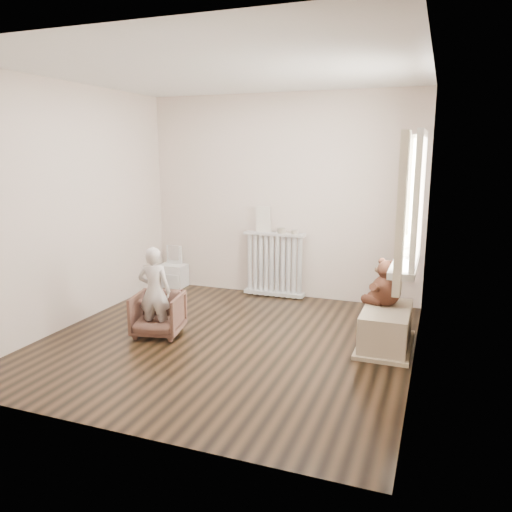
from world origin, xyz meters
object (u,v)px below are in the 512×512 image
(radiator, at_px, (274,267))
(teddy_bear, at_px, (387,277))
(child, at_px, (154,292))
(toy_bench, at_px, (386,327))
(plush_cat, at_px, (406,248))
(armchair, at_px, (158,314))
(toy_vanity, at_px, (173,267))

(radiator, height_order, teddy_bear, teddy_bear)
(child, bearing_deg, toy_bench, -178.31)
(teddy_bear, xyz_separation_m, plush_cat, (0.17, -0.12, 0.33))
(teddy_bear, bearing_deg, plush_cat, -15.99)
(armchair, xyz_separation_m, toy_bench, (2.25, 0.50, -0.02))
(radiator, distance_m, toy_bench, 2.03)
(radiator, bearing_deg, child, -110.54)
(child, relative_size, teddy_bear, 2.01)
(armchair, bearing_deg, teddy_bear, 3.54)
(plush_cat, bearing_deg, teddy_bear, 157.13)
(child, distance_m, teddy_bear, 2.33)
(armchair, bearing_deg, radiator, 56.97)
(plush_cat, bearing_deg, armchair, -156.18)
(armchair, distance_m, child, 0.26)
(teddy_bear, relative_size, plush_cat, 1.65)
(teddy_bear, bearing_deg, toy_vanity, 178.65)
(child, relative_size, plush_cat, 3.31)
(armchair, xyz_separation_m, plush_cat, (2.39, 0.50, 0.78))
(toy_vanity, bearing_deg, plush_cat, -21.17)
(teddy_bear, bearing_deg, toy_bench, -56.67)
(toy_bench, height_order, teddy_bear, teddy_bear)
(armchair, bearing_deg, plush_cat, -0.22)
(toy_vanity, relative_size, child, 0.62)
(toy_vanity, xyz_separation_m, child, (0.82, -1.79, 0.21))
(toy_bench, bearing_deg, teddy_bear, 104.38)
(toy_bench, distance_m, teddy_bear, 0.49)
(toy_bench, bearing_deg, radiator, 140.99)
(armchair, relative_size, teddy_bear, 1.07)
(radiator, height_order, toy_bench, radiator)
(child, height_order, toy_bench, child)
(plush_cat, bearing_deg, radiator, 155.43)
(child, bearing_deg, armchair, -101.96)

